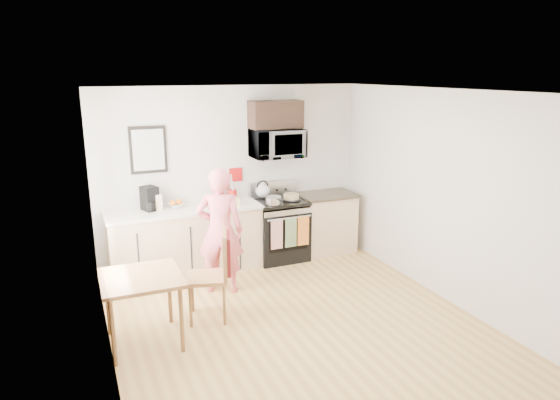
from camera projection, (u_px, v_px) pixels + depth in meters
name	position (u px, v px, depth m)	size (l,w,h in m)	color
floor	(297.00, 324.00, 5.69)	(4.60, 4.60, 0.00)	#AB7C42
back_wall	(232.00, 175.00, 7.41)	(4.00, 0.04, 2.60)	silver
front_wall	(445.00, 304.00, 3.32)	(4.00, 0.04, 2.60)	silver
left_wall	(102.00, 238.00, 4.60)	(0.04, 4.60, 2.60)	silver
right_wall	(445.00, 197.00, 6.13)	(0.04, 4.60, 2.60)	silver
ceiling	(299.00, 91.00, 5.04)	(4.00, 4.60, 0.04)	white
window	(98.00, 193.00, 5.26)	(0.06, 1.40, 1.50)	white
cabinet_left	(186.00, 242.00, 7.05)	(2.10, 0.60, 0.90)	#D6B389
countertop_left	(185.00, 210.00, 6.93)	(2.14, 0.64, 0.04)	white
cabinet_right	(325.00, 223.00, 7.90)	(0.84, 0.60, 0.90)	#D6B389
countertop_right	(326.00, 195.00, 7.78)	(0.88, 0.64, 0.04)	black
range	(280.00, 231.00, 7.58)	(0.76, 0.70, 1.16)	black
microwave	(277.00, 143.00, 7.34)	(0.76, 0.51, 0.42)	#AEAFB3
upper_cabinet	(276.00, 114.00, 7.27)	(0.76, 0.35, 0.40)	black
wall_art	(148.00, 150.00, 6.82)	(0.50, 0.04, 0.65)	black
wall_trivet	(236.00, 175.00, 7.42)	(0.20, 0.02, 0.20)	#A50E0F
person	(220.00, 231.00, 6.35)	(0.60, 0.39, 1.64)	#CA374A
dining_table	(141.00, 284.00, 5.14)	(0.81, 0.81, 0.75)	brown
chair	(220.00, 263.00, 5.68)	(0.59, 0.55, 1.05)	brown
knife_block	(219.00, 195.00, 7.24)	(0.09, 0.13, 0.20)	brown
utensil_crock	(232.00, 190.00, 7.31)	(0.13, 0.13, 0.40)	#A50E0F
fruit_bowl	(176.00, 204.00, 7.00)	(0.27, 0.27, 0.11)	white
milk_carton	(159.00, 202.00, 6.83)	(0.08, 0.08, 0.22)	#D1B57D
coffee_maker	(150.00, 199.00, 6.82)	(0.25, 0.30, 0.33)	black
bread_bag	(229.00, 202.00, 7.04)	(0.30, 0.14, 0.11)	#D6BF70
cake	(291.00, 197.00, 7.45)	(0.28, 0.28, 0.09)	black
kettle	(263.00, 190.00, 7.56)	(0.21, 0.21, 0.27)	white
pot	(274.00, 200.00, 7.21)	(0.22, 0.38, 0.11)	#AEAFB3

